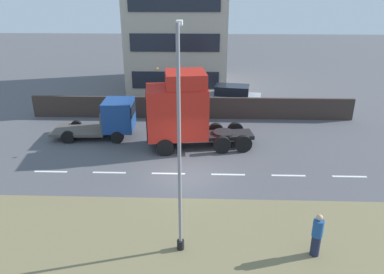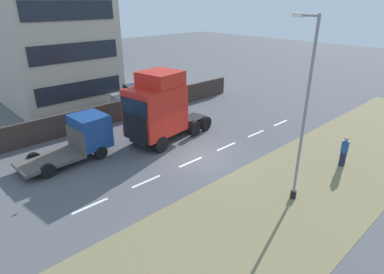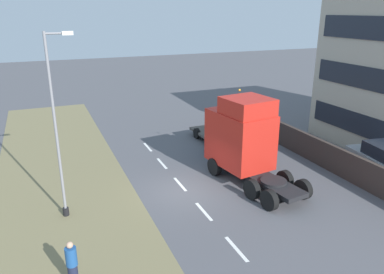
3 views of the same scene
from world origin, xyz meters
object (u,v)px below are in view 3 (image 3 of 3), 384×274
Objects in this scene: lamp_post at (59,135)px; pedestrian at (72,265)px; flatbed_truck at (226,130)px; lorry_cab at (243,139)px.

pedestrian is at bearing -92.80° from lamp_post.
flatbed_truck reaches higher than pedestrian.
lamp_post is at bearing 87.20° from pedestrian.
lorry_cab is 1.25× the size of flatbed_truck.
lorry_cab is 4.94m from flatbed_truck.
lamp_post is (-11.04, -5.16, 2.66)m from flatbed_truck.
flatbed_truck is at bearing 25.07° from lamp_post.
flatbed_truck is 3.03× the size of pedestrian.
flatbed_truck is (1.43, 4.62, -1.03)m from lorry_cab.
lamp_post reaches higher than lorry_cab.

